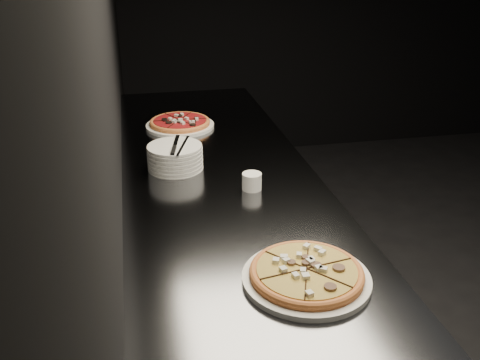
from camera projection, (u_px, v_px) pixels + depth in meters
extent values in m
cube|color=black|center=(109.00, 52.00, 1.82)|extent=(0.02, 5.00, 2.80)
cube|color=#5C5D63|center=(220.00, 273.00, 2.28)|extent=(0.70, 2.40, 0.90)
cube|color=#5C5D63|center=(218.00, 174.00, 2.09)|extent=(0.74, 2.44, 0.02)
cylinder|color=white|center=(306.00, 279.00, 1.42)|extent=(0.34, 0.34, 0.02)
cylinder|color=#E18343|center=(306.00, 274.00, 1.41)|extent=(0.35, 0.35, 0.01)
torus|color=#E18343|center=(307.00, 272.00, 1.41)|extent=(0.35, 0.35, 0.02)
cylinder|color=#FFDB54|center=(307.00, 270.00, 1.41)|extent=(0.31, 0.31, 0.01)
cylinder|color=white|center=(180.00, 126.00, 2.57)|extent=(0.33, 0.33, 0.02)
cylinder|color=#E18343|center=(180.00, 123.00, 2.56)|extent=(0.29, 0.29, 0.01)
torus|color=#E18343|center=(180.00, 122.00, 2.56)|extent=(0.30, 0.30, 0.02)
cylinder|color=#A2171B|center=(180.00, 121.00, 2.56)|extent=(0.26, 0.26, 0.01)
cylinder|color=white|center=(176.00, 166.00, 2.11)|extent=(0.21, 0.21, 0.02)
cylinder|color=white|center=(175.00, 163.00, 2.11)|extent=(0.21, 0.21, 0.02)
cylinder|color=white|center=(175.00, 159.00, 2.10)|extent=(0.21, 0.21, 0.02)
cylinder|color=white|center=(175.00, 155.00, 2.09)|extent=(0.21, 0.21, 0.02)
cylinder|color=white|center=(175.00, 151.00, 2.09)|extent=(0.21, 0.21, 0.02)
cylinder|color=white|center=(175.00, 147.00, 2.08)|extent=(0.21, 0.21, 0.02)
cube|color=silver|center=(176.00, 141.00, 2.12)|extent=(0.04, 0.14, 0.00)
cube|color=black|center=(174.00, 150.00, 2.02)|extent=(0.03, 0.09, 0.01)
cube|color=silver|center=(183.00, 146.00, 2.07)|extent=(0.11, 0.19, 0.00)
cylinder|color=silver|center=(252.00, 181.00, 1.93)|extent=(0.07, 0.07, 0.06)
cylinder|color=black|center=(252.00, 175.00, 1.92)|extent=(0.06, 0.06, 0.01)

